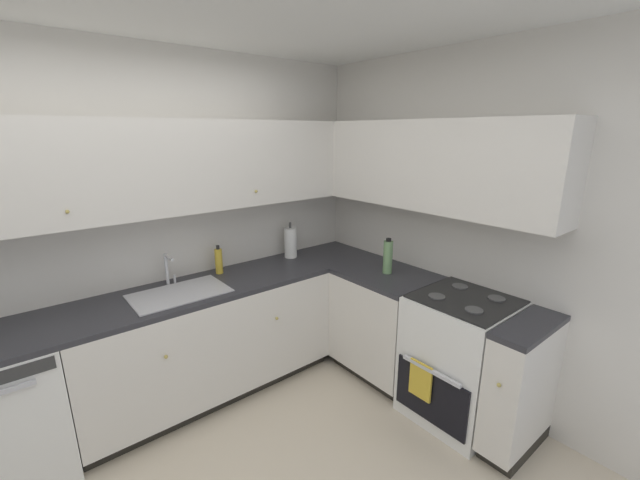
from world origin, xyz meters
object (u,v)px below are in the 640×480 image
(dishwasher, at_px, (3,414))
(paper_towel_roll, at_px, (290,243))
(soap_bottle, at_px, (219,261))
(oil_bottle, at_px, (388,257))
(oven_range, at_px, (460,357))

(dishwasher, distance_m, paper_towel_roll, 2.22)
(dishwasher, bearing_deg, soap_bottle, 7.10)
(dishwasher, bearing_deg, oil_bottle, -14.93)
(oven_range, relative_size, soap_bottle, 4.54)
(soap_bottle, height_order, paper_towel_roll, paper_towel_roll)
(dishwasher, bearing_deg, oven_range, -28.26)
(oven_range, xyz_separation_m, soap_bottle, (-1.06, 1.53, 0.54))
(soap_bottle, bearing_deg, oil_bottle, -39.07)
(paper_towel_roll, bearing_deg, oil_bottle, -66.43)
(soap_bottle, bearing_deg, dishwasher, -172.90)
(dishwasher, relative_size, oil_bottle, 2.99)
(oven_range, bearing_deg, dishwasher, 151.74)
(dishwasher, relative_size, paper_towel_roll, 2.60)
(soap_bottle, bearing_deg, oven_range, -55.30)
(dishwasher, relative_size, soap_bottle, 3.73)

